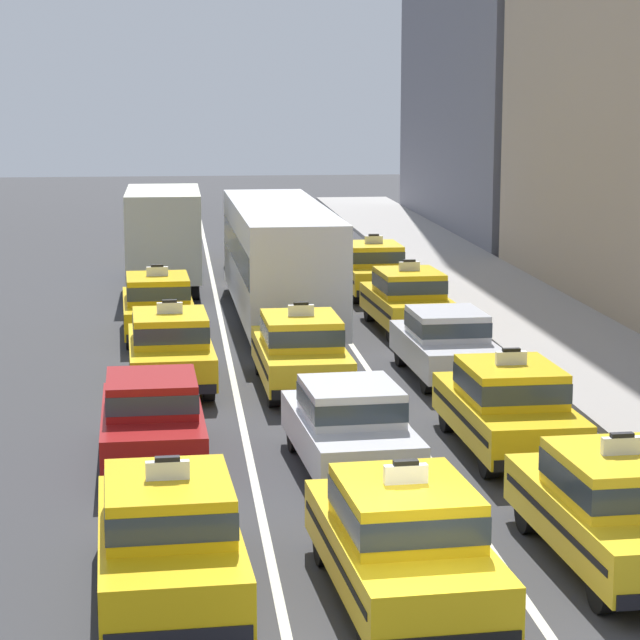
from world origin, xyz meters
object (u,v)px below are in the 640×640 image
object	(u,v)px
bus_center_fourth	(279,255)
taxi_right_nearest	(616,507)
sedan_right_third	(446,342)
taxi_left_fourth	(158,305)
taxi_left_sixth	(167,236)
taxi_right_fifth	(373,268)
taxi_left_nearest	(169,535)
taxi_center_fifth	(255,249)
taxi_center_nearest	(403,539)
sedan_center_second	(350,425)
taxi_right_second	(508,405)
taxi_right_fourth	(408,299)
taxi_left_third	(170,347)
sedan_left_second	(152,416)
box_truck_left_fifth	(164,234)
taxi_center_third	(301,350)

from	to	relation	value
bus_center_fourth	taxi_right_nearest	size ratio (longest dim) A/B	2.42
bus_center_fourth	sedan_right_third	distance (m)	8.82
taxi_left_fourth	taxi_left_sixth	xyz separation A→B (m)	(0.18, 15.57, 0.00)
taxi_right_nearest	taxi_right_fifth	distance (m)	23.77
taxi_left_nearest	taxi_right_fifth	bearing A→B (deg)	75.32
taxi_center_fifth	taxi_right_fifth	world-z (taller)	same
taxi_left_fourth	bus_center_fourth	xyz separation A→B (m)	(3.42, 2.59, 0.94)
taxi_center_fifth	taxi_center_nearest	bearing A→B (deg)	-89.90
sedan_center_second	taxi_right_fifth	size ratio (longest dim) A/B	0.96
taxi_right_nearest	sedan_right_third	distance (m)	11.92
taxi_right_second	sedan_center_second	bearing A→B (deg)	-163.34
bus_center_fourth	taxi_right_second	world-z (taller)	bus_center_fourth
taxi_right_fourth	taxi_right_nearest	bearing A→B (deg)	-90.78
taxi_left_third	taxi_center_nearest	world-z (taller)	same
sedan_left_second	taxi_right_second	xyz separation A→B (m)	(6.42, -0.06, 0.03)
sedan_left_second	bus_center_fourth	bearing A→B (deg)	76.54
taxi_center_fifth	sedan_right_third	distance (m)	17.32
box_truck_left_fifth	taxi_center_third	distance (m)	15.09
taxi_left_sixth	bus_center_fourth	world-z (taller)	bus_center_fourth
taxi_left_nearest	taxi_center_fifth	bearing A→B (deg)	84.28
taxi_left_nearest	sedan_left_second	distance (m)	6.35
taxi_left_fourth	bus_center_fourth	distance (m)	4.39
taxi_right_nearest	taxi_right_second	distance (m)	5.81
taxi_left_sixth	taxi_center_fifth	distance (m)	5.18
taxi_left_nearest	box_truck_left_fifth	size ratio (longest dim) A/B	0.67
taxi_right_fourth	taxi_right_fifth	size ratio (longest dim) A/B	1.01
sedan_right_third	sedan_left_second	bearing A→B (deg)	-137.23
taxi_left_third	taxi_left_fourth	size ratio (longest dim) A/B	1.00
taxi_center_fifth	sedan_right_third	size ratio (longest dim) A/B	1.06
box_truck_left_fifth	taxi_right_second	bearing A→B (deg)	-72.63
taxi_right_fifth	taxi_right_fourth	bearing A→B (deg)	-89.54
sedan_center_second	taxi_right_second	world-z (taller)	taxi_right_second
taxi_right_nearest	taxi_right_fourth	world-z (taller)	same
taxi_center_nearest	taxi_right_second	distance (m)	7.47
taxi_center_nearest	taxi_right_fourth	world-z (taller)	same
taxi_left_fourth	taxi_center_third	size ratio (longest dim) A/B	1.01
taxi_left_nearest	taxi_center_third	xyz separation A→B (m)	(2.85, 11.67, 0.00)
taxi_center_fifth	taxi_right_second	size ratio (longest dim) A/B	1.00
taxi_right_fourth	taxi_left_fourth	bearing A→B (deg)	-178.10
taxi_center_third	taxi_left_nearest	bearing A→B (deg)	-103.71
taxi_left_third	taxi_right_fifth	bearing A→B (deg)	62.05
taxi_left_fourth	taxi_right_second	world-z (taller)	same
taxi_left_nearest	taxi_center_nearest	size ratio (longest dim) A/B	1.00
taxi_left_nearest	bus_center_fourth	xyz separation A→B (m)	(3.10, 20.58, 0.94)
sedan_center_second	taxi_right_nearest	xyz separation A→B (m)	(3.06, -4.91, 0.03)
taxi_center_nearest	sedan_right_third	size ratio (longest dim) A/B	1.07
box_truck_left_fifth	sedan_right_third	distance (m)	15.46
taxi_left_third	sedan_right_third	distance (m)	6.22
box_truck_left_fifth	taxi_right_fifth	distance (m)	6.95
box_truck_left_fifth	taxi_right_fourth	size ratio (longest dim) A/B	1.50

